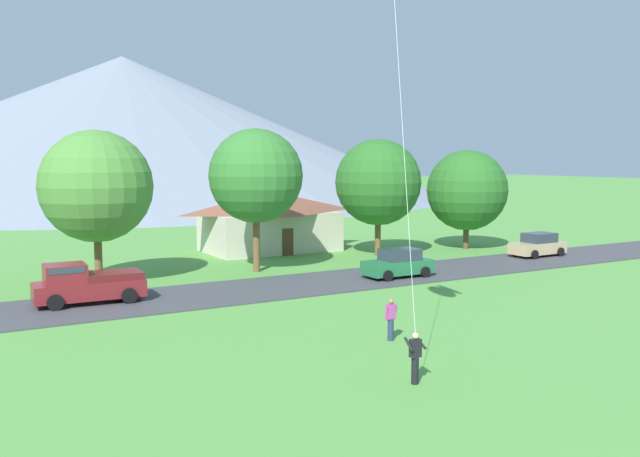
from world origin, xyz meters
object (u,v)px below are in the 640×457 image
house_leftmost (270,220)px  tree_center (378,182)px  tree_far_right (467,190)px  tree_near_left (256,176)px  watcher_person (391,319)px  pickup_truck_maroon_west_side (86,283)px  parked_car_green_west_end (398,264)px  tree_left_of_center (96,186)px  parked_car_tan_mid_west (538,245)px

house_leftmost → tree_center: tree_center is taller
tree_center → tree_far_right: 8.23m
tree_far_right → tree_near_left: bearing=-174.9°
tree_near_left → watcher_person: (-2.17, -17.44, -5.16)m
house_leftmost → pickup_truck_maroon_west_side: (-16.21, -13.03, -1.33)m
tree_near_left → watcher_person: tree_near_left is taller
tree_near_left → pickup_truck_maroon_west_side: 13.17m
parked_car_green_west_end → watcher_person: parked_car_green_west_end is taller
tree_near_left → parked_car_green_west_end: 10.36m
tree_far_right → pickup_truck_maroon_west_side: size_ratio=1.47×
pickup_truck_maroon_west_side → tree_left_of_center: bearing=72.3°
tree_near_left → parked_car_tan_mid_west: 21.39m
tree_near_left → watcher_person: 18.32m
tree_near_left → tree_far_right: (18.88, 1.68, -1.42)m
parked_car_green_west_end → parked_car_tan_mid_west: (13.89, 1.91, 0.00)m
tree_far_right → tree_center: bearing=177.4°
watcher_person → parked_car_tan_mid_west: bearing=30.2°
tree_far_right → parked_car_tan_mid_west: tree_far_right is taller
parked_car_tan_mid_west → watcher_person: 25.98m
tree_center → parked_car_tan_mid_west: tree_center is taller
parked_car_green_west_end → house_leftmost: bearing=95.7°
house_leftmost → parked_car_tan_mid_west: house_leftmost is taller
watcher_person → tree_center: bearing=56.6°
tree_near_left → tree_left_of_center: (-9.51, 0.84, -0.48)m
parked_car_green_west_end → parked_car_tan_mid_west: same height
tree_center → parked_car_green_west_end: (-4.28, -8.34, -4.51)m
tree_far_right → pickup_truck_maroon_west_side: tree_far_right is taller
house_leftmost → parked_car_green_west_end: house_leftmost is taller
pickup_truck_maroon_west_side → watcher_person: pickup_truck_maroon_west_side is taller
pickup_truck_maroon_west_side → watcher_person: bearing=-54.5°
watcher_person → house_leftmost: bearing=74.6°
tree_near_left → parked_car_green_west_end: tree_near_left is taller
house_leftmost → watcher_person: (-7.11, -25.79, -1.51)m
parked_car_tan_mid_west → tree_near_left: bearing=167.8°
pickup_truck_maroon_west_side → watcher_person: (9.10, -12.77, -0.18)m
tree_left_of_center → watcher_person: (7.34, -18.28, -4.68)m
tree_near_left → watcher_person: bearing=-97.1°
tree_far_right → parked_car_tan_mid_west: (1.41, -6.07, -3.75)m
house_leftmost → watcher_person: 26.80m
parked_car_tan_mid_west → tree_center: bearing=146.2°
house_leftmost → tree_center: (5.75, -6.29, 2.99)m
tree_center → tree_near_left: bearing=-169.1°
tree_near_left → watcher_person: size_ratio=5.37×
parked_car_tan_mid_west → pickup_truck_maroon_west_side: (-31.56, -0.29, 0.19)m
tree_far_right → pickup_truck_maroon_west_side: bearing=-168.1°
tree_near_left → tree_center: (10.69, 2.06, -0.66)m
tree_near_left → pickup_truck_maroon_west_side: (-11.26, -4.68, -4.98)m
tree_left_of_center → parked_car_green_west_end: bearing=-24.1°
parked_car_tan_mid_west → tree_far_right: bearing=103.1°
house_leftmost → tree_near_left: size_ratio=1.16×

